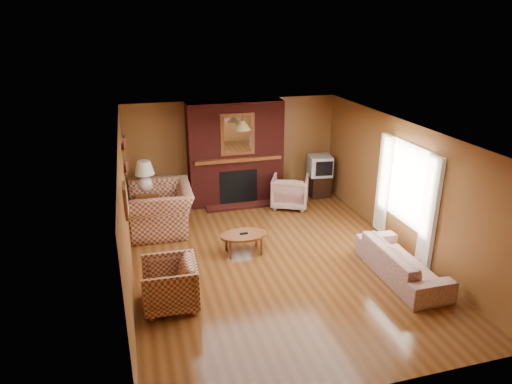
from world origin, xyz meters
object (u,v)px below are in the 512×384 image
object	(u,v)px
table_lamp	(145,175)
tv_stand	(319,185)
plaid_armchair	(170,284)
crt_tv	(320,165)
floral_sofa	(402,262)
floral_armchair	(290,191)
plaid_loveseat	(161,208)
coffee_table	(244,236)
fireplace	(236,154)
side_table	(148,206)

from	to	relation	value
table_lamp	tv_stand	distance (m)	4.23
plaid_armchair	crt_tv	distance (m)	5.47
floral_sofa	floral_armchair	bearing A→B (deg)	12.89
plaid_loveseat	coffee_table	world-z (taller)	plaid_loveseat
plaid_armchair	floral_armchair	distance (m)	4.48
fireplace	tv_stand	xyz separation A→B (m)	(2.05, -0.18, -0.91)
plaid_loveseat	tv_stand	size ratio (longest dim) A/B	2.69
coffee_table	crt_tv	size ratio (longest dim) A/B	1.47
plaid_armchair	floral_armchair	xyz separation A→B (m)	(3.08, 3.25, -0.00)
floral_sofa	plaid_loveseat	bearing A→B (deg)	51.77
fireplace	side_table	world-z (taller)	fireplace
table_lamp	tv_stand	world-z (taller)	table_lamp
plaid_loveseat	side_table	size ratio (longest dim) A/B	2.19
coffee_table	tv_stand	size ratio (longest dim) A/B	1.64
floral_sofa	crt_tv	size ratio (longest dim) A/B	3.22
plaid_loveseat	coffee_table	xyz separation A→B (m)	(1.39, -1.45, -0.13)
fireplace	tv_stand	world-z (taller)	fireplace
plaid_loveseat	tv_stand	bearing A→B (deg)	104.88
plaid_armchair	side_table	bearing A→B (deg)	-175.05
floral_sofa	side_table	xyz separation A→B (m)	(-4.00, 3.57, 0.05)
plaid_armchair	tv_stand	xyz separation A→B (m)	(4.00, 3.72, -0.11)
floral_sofa	coffee_table	size ratio (longest dim) A/B	2.19
coffee_table	plaid_armchair	bearing A→B (deg)	-137.93
fireplace	table_lamp	world-z (taller)	fireplace
plaid_armchair	coffee_table	xyz separation A→B (m)	(1.49, 1.35, -0.04)
fireplace	crt_tv	bearing A→B (deg)	-5.30
plaid_loveseat	floral_armchair	world-z (taller)	plaid_loveseat
plaid_loveseat	floral_sofa	world-z (taller)	plaid_loveseat
floral_armchair	side_table	bearing A→B (deg)	22.68
plaid_loveseat	plaid_armchair	xyz separation A→B (m)	(-0.10, -2.79, -0.09)
plaid_loveseat	floral_armchair	size ratio (longest dim) A/B	1.74
floral_armchair	side_table	xyz separation A→B (m)	(-3.23, 0.12, -0.05)
plaid_loveseat	side_table	bearing A→B (deg)	-155.09
fireplace	coffee_table	bearing A→B (deg)	-100.16
floral_armchair	tv_stand	bearing A→B (deg)	-128.41
side_table	coffee_table	bearing A→B (deg)	-50.94
floral_sofa	crt_tv	xyz separation A→B (m)	(0.15, 3.91, 0.50)
fireplace	crt_tv	distance (m)	2.10
fireplace	table_lamp	size ratio (longest dim) A/B	3.53
coffee_table	side_table	bearing A→B (deg)	129.06
plaid_armchair	table_lamp	size ratio (longest dim) A/B	1.22
fireplace	side_table	distance (m)	2.33
floral_armchair	table_lamp	bearing A→B (deg)	22.68
coffee_table	table_lamp	bearing A→B (deg)	129.06
fireplace	floral_armchair	xyz separation A→B (m)	(1.13, -0.65, -0.81)
table_lamp	tv_stand	size ratio (longest dim) A/B	1.27
tv_stand	plaid_loveseat	bearing A→B (deg)	-166.64
coffee_table	table_lamp	world-z (taller)	table_lamp
fireplace	floral_sofa	distance (m)	4.61
plaid_loveseat	table_lamp	xyz separation A→B (m)	(-0.25, 0.58, 0.57)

